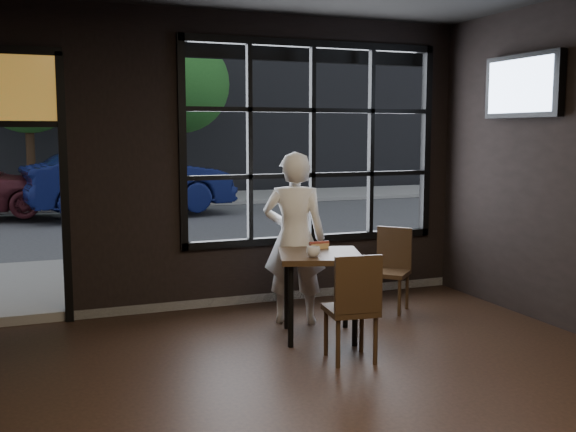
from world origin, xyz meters
name	(u,v)px	position (x,y,z in m)	size (l,w,h in m)	color
window_frame	(312,143)	(1.20, 3.50, 1.80)	(3.06, 0.12, 2.28)	black
street_asphalt	(78,182)	(0.00, 24.00, -0.02)	(60.00, 41.00, 0.04)	#545456
cafe_table	(320,295)	(0.67, 2.08, 0.40)	(0.75, 0.75, 0.81)	#302113
chair_near	(351,306)	(0.65, 1.39, 0.47)	(0.40, 0.40, 0.93)	#302113
chair_window	(389,270)	(1.75, 2.66, 0.45)	(0.39, 0.39, 0.89)	#302113
man	(294,238)	(0.63, 2.63, 0.87)	(0.63, 0.41, 1.73)	silver
hotdog	(319,245)	(0.76, 2.31, 0.83)	(0.20, 0.08, 0.06)	tan
cup	(313,252)	(0.53, 1.91, 0.85)	(0.12, 0.12, 0.10)	silver
tv	(523,86)	(2.93, 2.08, 2.39)	(0.12, 1.10, 0.64)	black
navy_car	(130,179)	(0.32, 11.88, 0.86)	(1.60, 4.59, 1.51)	#0B1343
tree_left	(27,82)	(-1.74, 15.21, 3.20)	(2.66, 2.66, 4.55)	#332114
tree_right	(180,84)	(2.11, 14.70, 3.20)	(2.66, 2.66, 4.55)	#332114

